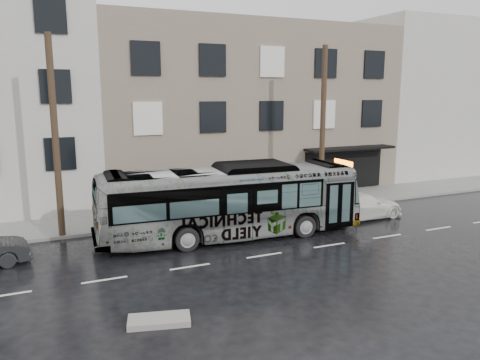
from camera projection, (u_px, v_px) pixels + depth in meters
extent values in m
plane|color=black|center=(240.00, 238.00, 21.54)|extent=(120.00, 120.00, 0.00)
cube|color=gray|center=(205.00, 212.00, 25.94)|extent=(90.00, 3.60, 0.15)
cube|color=gray|center=(233.00, 108.00, 33.91)|extent=(20.00, 12.00, 11.00)
cube|color=#B9B8AF|center=(431.00, 99.00, 41.29)|extent=(18.00, 12.00, 12.00)
cylinder|color=#433221|center=(323.00, 128.00, 26.20)|extent=(0.30, 0.30, 9.00)
cylinder|color=#433221|center=(55.00, 137.00, 20.70)|extent=(0.30, 0.30, 9.00)
cylinder|color=slate|center=(337.00, 184.00, 27.24)|extent=(0.06, 0.06, 2.40)
imported|color=#B2B2B2|center=(230.00, 201.00, 21.43)|extent=(12.35, 3.59, 3.40)
imported|color=white|center=(360.00, 206.00, 24.81)|extent=(4.92, 2.23, 1.40)
cube|color=#A7A49E|center=(159.00, 320.00, 13.62)|extent=(1.94, 1.21, 0.18)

